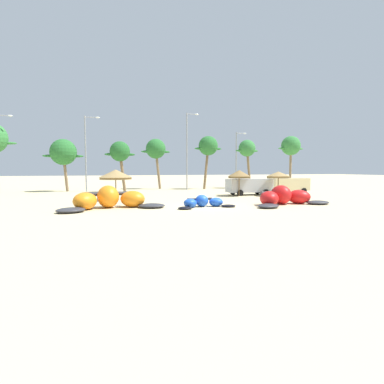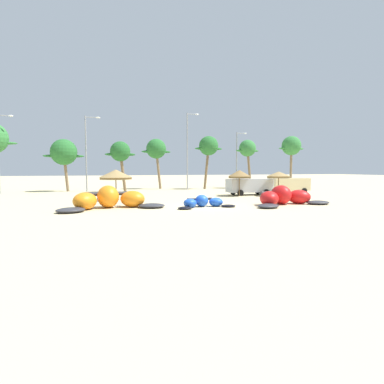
{
  "view_description": "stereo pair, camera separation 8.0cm",
  "coord_description": "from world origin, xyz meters",
  "px_view_note": "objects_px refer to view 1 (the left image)",
  "views": [
    {
      "loc": [
        -9.39,
        -24.17,
        2.94
      ],
      "look_at": [
        -0.72,
        2.0,
        1.0
      ],
      "focal_mm": 30.47,
      "sensor_mm": 36.0,
      "label": 1
    },
    {
      "loc": [
        -9.31,
        -24.2,
        2.94
      ],
      "look_at": [
        -0.72,
        2.0,
        1.0
      ],
      "focal_mm": 30.47,
      "sensor_mm": 36.0,
      "label": 2
    }
  ],
  "objects_px": {
    "person_near_kites": "(110,196)",
    "lamppost_east_center": "(188,148)",
    "lamppost_east": "(237,156)",
    "beach_umbrella_near_van": "(116,175)",
    "palm_left": "(63,152)",
    "palm_left_of_gap": "(120,152)",
    "lamppost_west_center": "(87,149)",
    "palm_right_of_gap": "(247,149)",
    "kite_left_of_center": "(284,197)",
    "kite_left": "(203,202)",
    "palm_center_right": "(208,147)",
    "palm_right": "(291,146)",
    "beach_umbrella_middle": "(239,174)",
    "palm_center_left": "(156,149)",
    "beach_umbrella_near_palms": "(278,175)",
    "kite_far_left": "(109,200)",
    "parked_van": "(288,184)",
    "parked_car_second": "(248,185)"
  },
  "relations": [
    {
      "from": "person_near_kites",
      "to": "lamppost_east_center",
      "type": "height_order",
      "value": "lamppost_east_center"
    },
    {
      "from": "lamppost_east",
      "to": "beach_umbrella_near_van",
      "type": "bearing_deg",
      "value": -141.58
    },
    {
      "from": "palm_left",
      "to": "palm_left_of_gap",
      "type": "height_order",
      "value": "palm_left"
    },
    {
      "from": "lamppost_west_center",
      "to": "palm_left_of_gap",
      "type": "bearing_deg",
      "value": -38.59
    },
    {
      "from": "palm_right_of_gap",
      "to": "kite_left_of_center",
      "type": "bearing_deg",
      "value": -110.4
    },
    {
      "from": "kite_left",
      "to": "lamppost_east_center",
      "type": "relative_size",
      "value": 0.46
    },
    {
      "from": "palm_right_of_gap",
      "to": "lamppost_west_center",
      "type": "relative_size",
      "value": 0.75
    },
    {
      "from": "lamppost_east",
      "to": "palm_center_right",
      "type": "bearing_deg",
      "value": -154.47
    },
    {
      "from": "palm_left",
      "to": "palm_right",
      "type": "xyz_separation_m",
      "value": [
        33.65,
        -1.79,
        1.41
      ]
    },
    {
      "from": "beach_umbrella_middle",
      "to": "palm_left_of_gap",
      "type": "xyz_separation_m",
      "value": [
        -11.61,
        10.29,
        2.67
      ]
    },
    {
      "from": "kite_left",
      "to": "palm_center_left",
      "type": "xyz_separation_m",
      "value": [
        1.42,
        24.13,
        5.49
      ]
    },
    {
      "from": "person_near_kites",
      "to": "palm_left_of_gap",
      "type": "relative_size",
      "value": 0.25
    },
    {
      "from": "beach_umbrella_near_palms",
      "to": "palm_left_of_gap",
      "type": "distance_m",
      "value": 19.68
    },
    {
      "from": "beach_umbrella_near_palms",
      "to": "palm_right",
      "type": "height_order",
      "value": "palm_right"
    },
    {
      "from": "palm_left",
      "to": "lamppost_west_center",
      "type": "xyz_separation_m",
      "value": [
        2.94,
        -0.62,
        0.41
      ]
    },
    {
      "from": "kite_left",
      "to": "palm_center_right",
      "type": "height_order",
      "value": "palm_center_right"
    },
    {
      "from": "palm_left",
      "to": "palm_center_right",
      "type": "xyz_separation_m",
      "value": [
        19.99,
        -0.91,
        1.14
      ]
    },
    {
      "from": "kite_far_left",
      "to": "palm_left",
      "type": "relative_size",
      "value": 1.19
    },
    {
      "from": "person_near_kites",
      "to": "palm_right",
      "type": "bearing_deg",
      "value": 31.75
    },
    {
      "from": "beach_umbrella_near_van",
      "to": "palm_right_of_gap",
      "type": "bearing_deg",
      "value": 32.97
    },
    {
      "from": "beach_umbrella_near_van",
      "to": "palm_center_left",
      "type": "bearing_deg",
      "value": 65.62
    },
    {
      "from": "beach_umbrella_middle",
      "to": "palm_center_left",
      "type": "bearing_deg",
      "value": 110.26
    },
    {
      "from": "kite_left",
      "to": "kite_left_of_center",
      "type": "distance_m",
      "value": 6.97
    },
    {
      "from": "parked_van",
      "to": "lamppost_east",
      "type": "height_order",
      "value": "lamppost_east"
    },
    {
      "from": "parked_car_second",
      "to": "lamppost_east",
      "type": "xyz_separation_m",
      "value": [
        5.94,
        15.01,
        3.9
      ]
    },
    {
      "from": "palm_center_left",
      "to": "lamppost_east_center",
      "type": "height_order",
      "value": "lamppost_east_center"
    },
    {
      "from": "beach_umbrella_near_palms",
      "to": "kite_left",
      "type": "bearing_deg",
      "value": -147.94
    },
    {
      "from": "kite_left",
      "to": "lamppost_east",
      "type": "height_order",
      "value": "lamppost_east"
    },
    {
      "from": "palm_right",
      "to": "kite_far_left",
      "type": "bearing_deg",
      "value": -146.83
    },
    {
      "from": "beach_umbrella_near_van",
      "to": "palm_left_of_gap",
      "type": "height_order",
      "value": "palm_left_of_gap"
    },
    {
      "from": "person_near_kites",
      "to": "palm_right_of_gap",
      "type": "distance_m",
      "value": 29.67
    },
    {
      "from": "lamppost_east_center",
      "to": "lamppost_east",
      "type": "bearing_deg",
      "value": 20.96
    },
    {
      "from": "parked_car_second",
      "to": "lamppost_east_center",
      "type": "relative_size",
      "value": 0.47
    },
    {
      "from": "beach_umbrella_near_van",
      "to": "beach_umbrella_near_palms",
      "type": "height_order",
      "value": "beach_umbrella_near_van"
    },
    {
      "from": "parked_car_second",
      "to": "lamppost_east",
      "type": "bearing_deg",
      "value": 68.41
    },
    {
      "from": "beach_umbrella_middle",
      "to": "palm_left_of_gap",
      "type": "height_order",
      "value": "palm_left_of_gap"
    },
    {
      "from": "kite_left",
      "to": "palm_center_left",
      "type": "bearing_deg",
      "value": 86.63
    },
    {
      "from": "kite_far_left",
      "to": "lamppost_west_center",
      "type": "height_order",
      "value": "lamppost_west_center"
    },
    {
      "from": "parked_car_second",
      "to": "parked_van",
      "type": "bearing_deg",
      "value": 8.64
    },
    {
      "from": "kite_far_left",
      "to": "kite_left",
      "type": "bearing_deg",
      "value": -11.77
    },
    {
      "from": "parked_van",
      "to": "palm_right_of_gap",
      "type": "bearing_deg",
      "value": 87.99
    },
    {
      "from": "kite_left",
      "to": "palm_right",
      "type": "distance_m",
      "value": 31.06
    },
    {
      "from": "kite_left",
      "to": "lamppost_west_center",
      "type": "distance_m",
      "value": 23.91
    },
    {
      "from": "palm_center_right",
      "to": "beach_umbrella_near_palms",
      "type": "bearing_deg",
      "value": -79.68
    },
    {
      "from": "parked_car_second",
      "to": "palm_left_of_gap",
      "type": "bearing_deg",
      "value": 145.42
    },
    {
      "from": "parked_van",
      "to": "palm_left_of_gap",
      "type": "bearing_deg",
      "value": 156.61
    },
    {
      "from": "kite_far_left",
      "to": "lamppost_east",
      "type": "distance_m",
      "value": 32.04
    },
    {
      "from": "beach_umbrella_near_van",
      "to": "lamppost_east",
      "type": "bearing_deg",
      "value": 38.42
    },
    {
      "from": "parked_van",
      "to": "palm_right",
      "type": "height_order",
      "value": "palm_right"
    },
    {
      "from": "beach_umbrella_middle",
      "to": "lamppost_east",
      "type": "xyz_separation_m",
      "value": [
        7.65,
        16.12,
        2.59
      ]
    }
  ]
}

